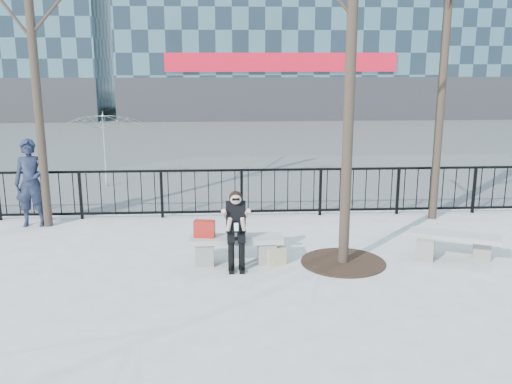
{
  "coord_description": "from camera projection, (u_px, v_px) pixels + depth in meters",
  "views": [
    {
      "loc": [
        -0.19,
        -9.55,
        3.6
      ],
      "look_at": [
        0.4,
        0.8,
        1.1
      ],
      "focal_mm": 40.0,
      "sensor_mm": 36.0,
      "label": 1
    }
  ],
  "objects": [
    {
      "name": "seated_woman",
      "position": [
        236.0,
        230.0,
        9.81
      ],
      "size": [
        0.5,
        0.64,
        1.34
      ],
      "color": "black",
      "rests_on": "ground"
    },
    {
      "name": "handbag",
      "position": [
        204.0,
        229.0,
        9.96
      ],
      "size": [
        0.38,
        0.22,
        0.3
      ],
      "primitive_type": "cube",
      "rotation": [
        0.0,
        0.0,
        -0.15
      ],
      "color": "#A51A14",
      "rests_on": "bench_main"
    },
    {
      "name": "bench_main",
      "position": [
        236.0,
        247.0,
        10.05
      ],
      "size": [
        1.65,
        0.46,
        0.49
      ],
      "color": "slate",
      "rests_on": "ground"
    },
    {
      "name": "ground",
      "position": [
        236.0,
        263.0,
        10.12
      ],
      "size": [
        120.0,
        120.0,
        0.0
      ],
      "primitive_type": "plane",
      "color": "#A0A09B",
      "rests_on": "ground"
    },
    {
      "name": "railing",
      "position": [
        233.0,
        193.0,
        12.9
      ],
      "size": [
        14.0,
        0.06,
        1.1
      ],
      "color": "black",
      "rests_on": "ground"
    },
    {
      "name": "standing_man",
      "position": [
        31.0,
        183.0,
        12.12
      ],
      "size": [
        0.72,
        0.49,
        1.89
      ],
      "primitive_type": "imported",
      "rotation": [
        0.0,
        0.0,
        0.06
      ],
      "color": "black",
      "rests_on": "ground"
    },
    {
      "name": "shopping_bag",
      "position": [
        277.0,
        256.0,
        9.99
      ],
      "size": [
        0.36,
        0.23,
        0.32
      ],
      "primitive_type": "cube",
      "rotation": [
        0.0,
        0.0,
        0.34
      ],
      "color": "beige",
      "rests_on": "ground"
    },
    {
      "name": "street_surface",
      "position": [
        228.0,
        140.0,
        24.68
      ],
      "size": [
        60.0,
        23.0,
        0.01
      ],
      "primitive_type": "cube",
      "color": "#474747",
      "rests_on": "ground"
    },
    {
      "name": "bench_second",
      "position": [
        454.0,
        243.0,
        10.29
      ],
      "size": [
        1.57,
        0.44,
        0.47
      ],
      "rotation": [
        0.0,
        0.0,
        -0.41
      ],
      "color": "slate",
      "rests_on": "ground"
    },
    {
      "name": "tree_grate",
      "position": [
        343.0,
        262.0,
        10.13
      ],
      "size": [
        1.5,
        1.5,
        0.02
      ],
      "primitive_type": "cylinder",
      "color": "black",
      "rests_on": "ground"
    },
    {
      "name": "vendor_umbrella",
      "position": [
        105.0,
        150.0,
        15.72
      ],
      "size": [
        2.76,
        2.8,
        2.11
      ],
      "primitive_type": "imported",
      "rotation": [
        0.0,
        0.0,
        0.22
      ],
      "color": "yellow",
      "rests_on": "ground"
    }
  ]
}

